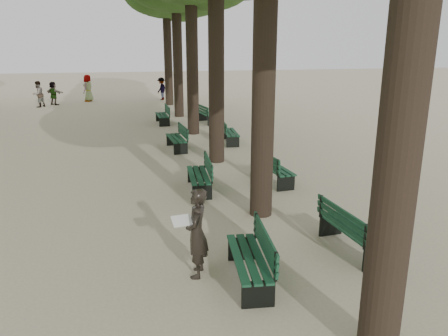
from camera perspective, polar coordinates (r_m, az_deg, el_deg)
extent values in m
plane|color=#BAAE8D|center=(7.56, 0.73, -15.27)|extent=(120.00, 120.00, 0.00)
cylinder|color=#33261C|center=(5.26, 23.02, 12.89)|extent=(0.52, 0.52, 7.50)
cylinder|color=#33261C|center=(9.77, 5.33, 14.87)|extent=(0.52, 0.52, 7.50)
cylinder|color=#33261C|center=(14.61, -1.03, 15.25)|extent=(0.52, 0.52, 7.50)
cylinder|color=#33261C|center=(19.52, -4.21, 15.37)|extent=(0.52, 0.52, 7.50)
cylinder|color=#33261C|center=(24.48, -6.11, 15.43)|extent=(0.52, 0.52, 7.50)
cylinder|color=#33261C|center=(29.44, -7.37, 15.45)|extent=(0.52, 0.52, 7.50)
cube|color=black|center=(7.62, 3.16, -13.08)|extent=(0.71, 1.85, 0.45)
cube|color=#0E3321|center=(7.52, 3.19, -11.58)|extent=(0.73, 1.85, 0.04)
cube|color=#0E3321|center=(7.45, 5.37, -9.58)|extent=(0.23, 1.79, 0.40)
cube|color=black|center=(12.07, -3.36, -1.93)|extent=(0.65, 1.83, 0.45)
cube|color=#0E3321|center=(12.00, -3.38, -0.91)|extent=(0.67, 1.83, 0.04)
cube|color=#0E3321|center=(11.96, -2.06, 0.39)|extent=(0.17, 1.80, 0.40)
cube|color=black|center=(16.85, -6.26, 3.15)|extent=(0.64, 1.83, 0.45)
cube|color=#0E3321|center=(16.80, -6.28, 3.90)|extent=(0.66, 1.83, 0.04)
cube|color=#0E3321|center=(16.80, -5.37, 4.86)|extent=(0.16, 1.80, 0.40)
cube|color=black|center=(22.51, -8.08, 6.30)|extent=(0.57, 1.81, 0.45)
cube|color=#0E3321|center=(22.47, -8.10, 6.87)|extent=(0.59, 1.81, 0.04)
cube|color=#0E3321|center=(22.46, -7.41, 7.59)|extent=(0.09, 1.80, 0.40)
cube|color=black|center=(8.98, 16.42, -9.05)|extent=(0.64, 1.83, 0.45)
cube|color=#0E3321|center=(8.89, 16.53, -7.73)|extent=(0.66, 1.83, 0.04)
cube|color=#0E3321|center=(8.64, 15.11, -6.37)|extent=(0.16, 1.80, 0.40)
cube|color=black|center=(12.83, 6.65, -0.93)|extent=(0.67, 1.84, 0.45)
cube|color=#0E3321|center=(12.77, 6.68, 0.04)|extent=(0.69, 1.84, 0.04)
cube|color=#0E3321|center=(12.58, 5.56, 1.12)|extent=(0.19, 1.80, 0.40)
cube|color=black|center=(17.88, 0.82, 3.99)|extent=(0.68, 1.84, 0.45)
cube|color=#0E3321|center=(17.84, 0.83, 4.70)|extent=(0.70, 1.84, 0.04)
cube|color=#0E3321|center=(17.75, -0.07, 5.53)|extent=(0.20, 1.80, 0.40)
cube|color=black|center=(22.50, -2.12, 6.45)|extent=(0.76, 1.85, 0.45)
cube|color=#0E3321|center=(22.46, -2.13, 7.01)|extent=(0.78, 1.86, 0.04)
cube|color=#0E3321|center=(22.33, -2.82, 7.65)|extent=(0.29, 1.79, 0.40)
imported|color=black|center=(7.56, -3.56, -8.48)|extent=(0.49, 0.70, 1.59)
cube|color=white|center=(7.43, -5.51, -6.85)|extent=(0.37, 0.29, 0.12)
imported|color=#262628|center=(30.65, -23.10, 8.86)|extent=(0.74, 0.84, 1.65)
imported|color=#262628|center=(31.45, -21.38, 9.07)|extent=(1.28, 1.15, 1.53)
imported|color=#262628|center=(32.55, -17.33, 9.93)|extent=(0.73, 0.98, 1.86)
imported|color=#262628|center=(32.30, -8.17, 10.21)|extent=(0.81, 1.05, 1.60)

